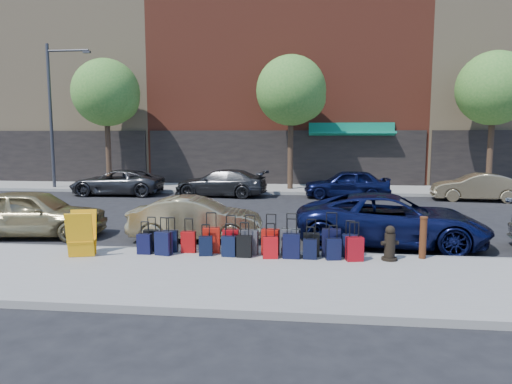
# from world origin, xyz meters

# --- Properties ---
(ground) EXTENTS (120.00, 120.00, 0.00)m
(ground) POSITION_xyz_m (0.00, 0.00, 0.00)
(ground) COLOR black
(ground) RESTS_ON ground
(sidewalk_near) EXTENTS (60.00, 4.00, 0.15)m
(sidewalk_near) POSITION_xyz_m (0.00, -6.50, 0.07)
(sidewalk_near) COLOR gray
(sidewalk_near) RESTS_ON ground
(sidewalk_far) EXTENTS (60.00, 4.00, 0.15)m
(sidewalk_far) POSITION_xyz_m (0.00, 10.00, 0.07)
(sidewalk_far) COLOR gray
(sidewalk_far) RESTS_ON ground
(curb_near) EXTENTS (60.00, 0.08, 0.15)m
(curb_near) POSITION_xyz_m (0.00, -4.48, 0.07)
(curb_near) COLOR gray
(curb_near) RESTS_ON ground
(curb_far) EXTENTS (60.00, 0.08, 0.15)m
(curb_far) POSITION_xyz_m (0.00, 7.98, 0.07)
(curb_far) COLOR gray
(curb_far) RESTS_ON ground
(building_left) EXTENTS (15.00, 12.12, 16.00)m
(building_left) POSITION_xyz_m (-16.00, 17.98, 7.98)
(building_left) COLOR #99815E
(building_left) RESTS_ON ground
(building_center) EXTENTS (17.00, 12.85, 20.00)m
(building_center) POSITION_xyz_m (0.00, 17.99, 9.98)
(building_center) COLOR maroon
(building_center) RESTS_ON ground
(tree_left) EXTENTS (3.80, 3.80, 7.27)m
(tree_left) POSITION_xyz_m (-9.86, 9.50, 5.41)
(tree_left) COLOR black
(tree_left) RESTS_ON sidewalk_far
(tree_center) EXTENTS (3.80, 3.80, 7.27)m
(tree_center) POSITION_xyz_m (0.64, 9.50, 5.41)
(tree_center) COLOR black
(tree_center) RESTS_ON sidewalk_far
(tree_right) EXTENTS (3.80, 3.80, 7.27)m
(tree_right) POSITION_xyz_m (11.14, 9.50, 5.41)
(tree_right) COLOR black
(tree_right) RESTS_ON sidewalk_far
(streetlight) EXTENTS (2.59, 0.18, 8.00)m
(streetlight) POSITION_xyz_m (-12.80, 8.80, 4.66)
(streetlight) COLOR #333338
(streetlight) RESTS_ON sidewalk_far
(suitcase_front_0) EXTENTS (0.37, 0.21, 0.88)m
(suitcase_front_0) POSITION_xyz_m (-2.50, -4.78, 0.43)
(suitcase_front_0) COLOR black
(suitcase_front_0) RESTS_ON sidewalk_near
(suitcase_front_1) EXTENTS (0.38, 0.23, 0.88)m
(suitcase_front_1) POSITION_xyz_m (-1.99, -4.80, 0.43)
(suitcase_front_1) COLOR black
(suitcase_front_1) RESTS_ON sidewalk_near
(suitcase_front_2) EXTENTS (0.36, 0.21, 0.86)m
(suitcase_front_2) POSITION_xyz_m (-1.52, -4.82, 0.42)
(suitcase_front_2) COLOR #9C0A0B
(suitcase_front_2) RESTS_ON sidewalk_near
(suitcase_front_3) EXTENTS (0.45, 0.30, 1.02)m
(suitcase_front_3) POSITION_xyz_m (-0.94, -4.77, 0.47)
(suitcase_front_3) COLOR #B3160B
(suitcase_front_3) RESTS_ON sidewalk_near
(suitcase_front_4) EXTENTS (0.41, 0.24, 0.96)m
(suitcase_front_4) POSITION_xyz_m (-0.45, -4.77, 0.45)
(suitcase_front_4) COLOR #99090E
(suitcase_front_4) RESTS_ON sidewalk_near
(suitcase_front_5) EXTENTS (0.42, 0.25, 0.99)m
(suitcase_front_5) POSITION_xyz_m (0.04, -4.84, 0.46)
(suitcase_front_5) COLOR #39393E
(suitcase_front_5) RESTS_ON sidewalk_near
(suitcase_front_6) EXTENTS (0.44, 0.28, 1.01)m
(suitcase_front_6) POSITION_xyz_m (0.55, -4.78, 0.47)
(suitcase_front_6) COLOR #A8110A
(suitcase_front_6) RESTS_ON sidewalk_near
(suitcase_front_7) EXTENTS (0.47, 0.31, 1.04)m
(suitcase_front_7) POSITION_xyz_m (1.05, -4.78, 0.48)
(suitcase_front_7) COLOR #3C3D42
(suitcase_front_7) RESTS_ON sidewalk_near
(suitcase_front_8) EXTENTS (0.40, 0.25, 0.91)m
(suitcase_front_8) POSITION_xyz_m (1.55, -4.84, 0.44)
(suitcase_front_8) COLOR black
(suitcase_front_8) RESTS_ON sidewalk_near
(suitcase_front_9) EXTENTS (0.46, 0.26, 1.07)m
(suitcase_front_9) POSITION_xyz_m (2.03, -4.78, 0.49)
(suitcase_front_9) COLOR black
(suitcase_front_9) RESTS_ON sidewalk_near
(suitcase_front_10) EXTENTS (0.40, 0.27, 0.89)m
(suitcase_front_10) POSITION_xyz_m (2.47, -4.82, 0.43)
(suitcase_front_10) COLOR black
(suitcase_front_10) RESTS_ON sidewalk_near
(suitcase_back_0) EXTENTS (0.34, 0.20, 0.82)m
(suitcase_back_0) POSITION_xyz_m (-2.57, -5.09, 0.40)
(suitcase_back_0) COLOR black
(suitcase_back_0) RESTS_ON sidewalk_near
(suitcase_back_1) EXTENTS (0.43, 0.30, 0.93)m
(suitcase_back_1) POSITION_xyz_m (-2.07, -5.12, 0.44)
(suitcase_back_1) COLOR black
(suitcase_back_1) RESTS_ON sidewalk_near
(suitcase_back_3) EXTENTS (0.35, 0.24, 0.78)m
(suitcase_back_3) POSITION_xyz_m (-1.02, -5.07, 0.39)
(suitcase_back_3) COLOR black
(suitcase_back_3) RESTS_ON sidewalk_near
(suitcase_back_4) EXTENTS (0.35, 0.22, 0.81)m
(suitcase_back_4) POSITION_xyz_m (-0.44, -5.09, 0.40)
(suitcase_back_4) COLOR black
(suitcase_back_4) RESTS_ON sidewalk_near
(suitcase_back_5) EXTENTS (0.36, 0.21, 0.85)m
(suitcase_back_5) POSITION_xyz_m (-0.06, -5.11, 0.42)
(suitcase_back_5) COLOR black
(suitcase_back_5) RESTS_ON sidewalk_near
(suitcase_back_6) EXTENTS (0.38, 0.25, 0.85)m
(suitcase_back_6) POSITION_xyz_m (0.57, -5.14, 0.42)
(suitcase_back_6) COLOR #B10B10
(suitcase_back_6) RESTS_ON sidewalk_near
(suitcase_back_7) EXTENTS (0.41, 0.25, 0.96)m
(suitcase_back_7) POSITION_xyz_m (1.08, -5.09, 0.45)
(suitcase_back_7) COLOR black
(suitcase_back_7) RESTS_ON sidewalk_near
(suitcase_back_8) EXTENTS (0.33, 0.20, 0.78)m
(suitcase_back_8) POSITION_xyz_m (1.52, -5.11, 0.39)
(suitcase_back_8) COLOR black
(suitcase_back_8) RESTS_ON sidewalk_near
(suitcase_back_9) EXTENTS (0.38, 0.26, 0.83)m
(suitcase_back_9) POSITION_xyz_m (2.07, -5.11, 0.41)
(suitcase_back_9) COLOR black
(suitcase_back_9) RESTS_ON sidewalk_near
(suitcase_back_10) EXTENTS (0.42, 0.29, 0.92)m
(suitcase_back_10) POSITION_xyz_m (2.56, -5.16, 0.44)
(suitcase_back_10) COLOR maroon
(suitcase_back_10) RESTS_ON sidewalk_near
(fire_hydrant) EXTENTS (0.43, 0.37, 0.83)m
(fire_hydrant) POSITION_xyz_m (3.39, -5.00, 0.53)
(fire_hydrant) COLOR black
(fire_hydrant) RESTS_ON sidewalk_near
(bollard) EXTENTS (0.19, 0.19, 1.01)m
(bollard) POSITION_xyz_m (4.20, -4.75, 0.67)
(bollard) COLOR #38190C
(bollard) RESTS_ON sidewalk_near
(display_rack) EXTENTS (0.76, 0.81, 1.10)m
(display_rack) POSITION_xyz_m (-4.00, -5.46, 0.69)
(display_rack) COLOR orange
(display_rack) RESTS_ON sidewalk_near
(car_near_0) EXTENTS (4.46, 2.17, 1.47)m
(car_near_0) POSITION_xyz_m (-6.87, -2.93, 0.73)
(car_near_0) COLOR tan
(car_near_0) RESTS_ON ground
(car_near_1) EXTENTS (3.94, 1.57, 1.28)m
(car_near_1) POSITION_xyz_m (-1.81, -2.81, 0.64)
(car_near_1) COLOR tan
(car_near_1) RESTS_ON ground
(car_near_2) EXTENTS (5.50, 3.07, 1.45)m
(car_near_2) POSITION_xyz_m (3.79, -2.82, 0.73)
(car_near_2) COLOR #0D133D
(car_near_2) RESTS_ON ground
(car_far_0) EXTENTS (4.81, 2.32, 1.32)m
(car_far_0) POSITION_xyz_m (-8.43, 6.91, 0.66)
(car_far_0) COLOR #353537
(car_far_0) RESTS_ON ground
(car_far_1) EXTENTS (4.90, 2.40, 1.37)m
(car_far_1) POSITION_xyz_m (-2.95, 7.00, 0.69)
(car_far_1) COLOR #2E2E30
(car_far_1) RESTS_ON ground
(car_far_2) EXTENTS (4.19, 1.71, 1.42)m
(car_far_2) POSITION_xyz_m (3.39, 7.03, 0.71)
(car_far_2) COLOR #0B1034
(car_far_2) RESTS_ON ground
(car_far_3) EXTENTS (4.11, 1.80, 1.31)m
(car_far_3) POSITION_xyz_m (9.42, 6.69, 0.66)
(car_far_3) COLOR #97835C
(car_far_3) RESTS_ON ground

